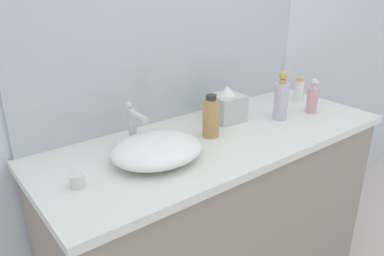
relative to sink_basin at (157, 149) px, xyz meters
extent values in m
cube|color=silver|center=(0.25, 0.36, 0.35)|extent=(6.00, 0.06, 2.60)
cube|color=gray|center=(0.32, 0.03, -0.51)|extent=(1.45, 0.54, 0.88)
cube|color=silver|center=(0.32, 0.03, -0.06)|extent=(1.49, 0.58, 0.03)
ellipsoid|color=white|center=(0.00, 0.00, 0.00)|extent=(0.33, 0.28, 0.08)
cylinder|color=silver|center=(0.00, 0.17, 0.03)|extent=(0.03, 0.03, 0.14)
cylinder|color=silver|center=(0.00, 0.12, 0.09)|extent=(0.03, 0.10, 0.03)
sphere|color=silver|center=(0.00, 0.19, 0.11)|extent=(0.03, 0.03, 0.03)
cylinder|color=silver|center=(0.66, 0.01, 0.04)|extent=(0.06, 0.06, 0.17)
cylinder|color=gold|center=(0.66, 0.01, 0.13)|extent=(0.03, 0.03, 0.02)
sphere|color=gold|center=(0.66, 0.01, 0.16)|extent=(0.04, 0.04, 0.04)
cylinder|color=gold|center=(0.66, -0.01, 0.16)|extent=(0.02, 0.02, 0.02)
cylinder|color=white|center=(0.95, 0.13, 0.01)|extent=(0.05, 0.05, 0.10)
cylinder|color=#E1B253|center=(0.95, 0.13, 0.07)|extent=(0.04, 0.04, 0.02)
cylinder|color=#D8989A|center=(0.84, -0.03, 0.02)|extent=(0.05, 0.05, 0.12)
cylinder|color=silver|center=(0.84, -0.03, 0.08)|extent=(0.02, 0.02, 0.02)
sphere|color=silver|center=(0.84, -0.03, 0.11)|extent=(0.03, 0.03, 0.03)
cylinder|color=silver|center=(0.84, -0.04, 0.11)|extent=(0.01, 0.02, 0.01)
cylinder|color=tan|center=(0.29, 0.05, 0.04)|extent=(0.07, 0.07, 0.15)
cylinder|color=#2F322E|center=(0.29, 0.05, 0.12)|extent=(0.04, 0.04, 0.02)
cube|color=silver|center=(0.46, 0.14, 0.02)|extent=(0.15, 0.15, 0.12)
cone|color=white|center=(0.46, 0.14, 0.09)|extent=(0.07, 0.07, 0.04)
cylinder|color=silver|center=(-0.30, 0.00, -0.02)|extent=(0.05, 0.05, 0.04)
camera|label=1|loc=(-0.64, -1.03, 0.58)|focal=35.56mm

